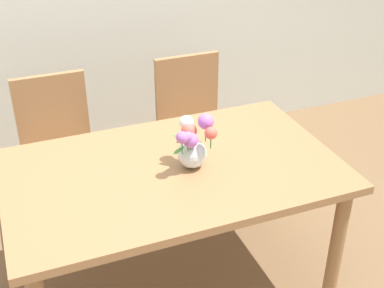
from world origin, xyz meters
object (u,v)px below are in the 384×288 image
object	(u,v)px
chair_left	(58,142)
flower_vase	(193,144)
dining_table	(173,183)
chair_right	(193,117)

from	to	relation	value
chair_left	flower_vase	xyz separation A→B (m)	(0.52, -0.84, 0.33)
dining_table	flower_vase	size ratio (longest dim) A/B	6.04
chair_left	flower_vase	distance (m)	1.04
dining_table	chair_left	size ratio (longest dim) A/B	1.73
dining_table	chair_right	size ratio (longest dim) A/B	1.73
dining_table	chair_right	xyz separation A→B (m)	(0.43, 0.82, -0.12)
chair_left	chair_right	bearing A→B (deg)	-180.00
flower_vase	chair_right	bearing A→B (deg)	68.16
dining_table	flower_vase	world-z (taller)	flower_vase
dining_table	flower_vase	distance (m)	0.23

